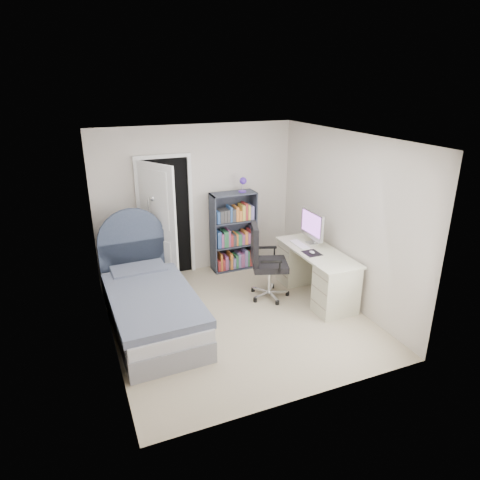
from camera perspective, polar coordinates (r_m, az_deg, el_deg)
name	(u,v)px	position (r m, az deg, el deg)	size (l,w,h in m)	color
room_shell	(237,234)	(5.64, -0.37, 0.79)	(3.50, 3.70, 2.60)	tan
door	(161,222)	(6.92, -10.50, 2.40)	(0.92, 0.74, 2.06)	black
bed	(150,303)	(6.00, -11.90, -8.25)	(1.12, 2.26, 1.38)	gray
nightstand	(121,266)	(7.14, -15.56, -3.34)	(0.36, 0.36, 0.54)	tan
floor_lamp	(154,250)	(6.96, -11.46, -1.25)	(0.21, 0.21, 1.50)	silver
bookcase	(234,235)	(7.43, -0.78, 0.68)	(0.77, 0.33, 1.63)	#363C4A
desk	(316,271)	(6.66, 10.04, -4.10)	(0.62, 1.54, 1.27)	beige
office_chair	(264,258)	(6.44, 3.17, -2.45)	(0.66, 0.67, 1.17)	silver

